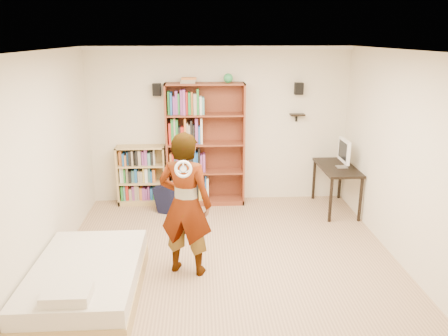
# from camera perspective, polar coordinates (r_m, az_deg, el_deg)

# --- Properties ---
(ground) EXTENTS (4.50, 5.00, 0.01)m
(ground) POSITION_cam_1_polar(r_m,az_deg,el_deg) (5.77, 0.63, -12.85)
(ground) COLOR tan
(ground) RESTS_ON ground
(room_shell) EXTENTS (4.52, 5.02, 2.71)m
(room_shell) POSITION_cam_1_polar(r_m,az_deg,el_deg) (5.13, 0.69, 4.48)
(room_shell) COLOR beige
(room_shell) RESTS_ON ground
(crown_molding) EXTENTS (4.50, 5.00, 0.06)m
(crown_molding) POSITION_cam_1_polar(r_m,az_deg,el_deg) (5.01, 0.73, 14.66)
(crown_molding) COLOR white
(crown_molding) RESTS_ON room_shell
(speaker_left) EXTENTS (0.14, 0.12, 0.20)m
(speaker_left) POSITION_cam_1_polar(r_m,az_deg,el_deg) (7.48, -8.77, 10.09)
(speaker_left) COLOR black
(speaker_left) RESTS_ON room_shell
(speaker_right) EXTENTS (0.14, 0.12, 0.20)m
(speaker_right) POSITION_cam_1_polar(r_m,az_deg,el_deg) (7.64, 9.75, 10.18)
(speaker_right) COLOR black
(speaker_right) RESTS_ON room_shell
(wall_shelf) EXTENTS (0.25, 0.16, 0.02)m
(wall_shelf) POSITION_cam_1_polar(r_m,az_deg,el_deg) (7.71, 9.57, 6.87)
(wall_shelf) COLOR black
(wall_shelf) RESTS_ON room_shell
(tall_bookshelf) EXTENTS (1.33, 0.39, 2.11)m
(tall_bookshelf) POSITION_cam_1_polar(r_m,az_deg,el_deg) (7.53, -2.43, 3.00)
(tall_bookshelf) COLOR brown
(tall_bookshelf) RESTS_ON ground
(low_bookshelf) EXTENTS (0.83, 0.31, 1.04)m
(low_bookshelf) POSITION_cam_1_polar(r_m,az_deg,el_deg) (7.78, -10.70, -0.92)
(low_bookshelf) COLOR tan
(low_bookshelf) RESTS_ON ground
(computer_desk) EXTENTS (0.56, 1.13, 0.77)m
(computer_desk) POSITION_cam_1_polar(r_m,az_deg,el_deg) (7.66, 14.39, -2.54)
(computer_desk) COLOR black
(computer_desk) RESTS_ON ground
(imac) EXTENTS (0.11, 0.48, 0.48)m
(imac) POSITION_cam_1_polar(r_m,az_deg,el_deg) (7.44, 15.26, 1.83)
(imac) COLOR white
(imac) RESTS_ON computer_desk
(daybed) EXTENTS (1.17, 1.80, 0.53)m
(daybed) POSITION_cam_1_polar(r_m,az_deg,el_deg) (5.29, -17.53, -13.45)
(daybed) COLOR silver
(daybed) RESTS_ON ground
(person) EXTENTS (0.76, 0.61, 1.81)m
(person) POSITION_cam_1_polar(r_m,az_deg,el_deg) (5.33, -5.06, -4.79)
(person) COLOR black
(person) RESTS_ON ground
(wii_wheel) EXTENTS (0.20, 0.07, 0.20)m
(wii_wheel) POSITION_cam_1_polar(r_m,az_deg,el_deg) (4.82, -5.34, -0.15)
(wii_wheel) COLOR white
(wii_wheel) RESTS_ON person
(navy_bag) EXTENTS (0.42, 0.35, 0.49)m
(navy_bag) POSITION_cam_1_polar(r_m,az_deg,el_deg) (7.40, -7.60, -3.98)
(navy_bag) COLOR black
(navy_bag) RESTS_ON ground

